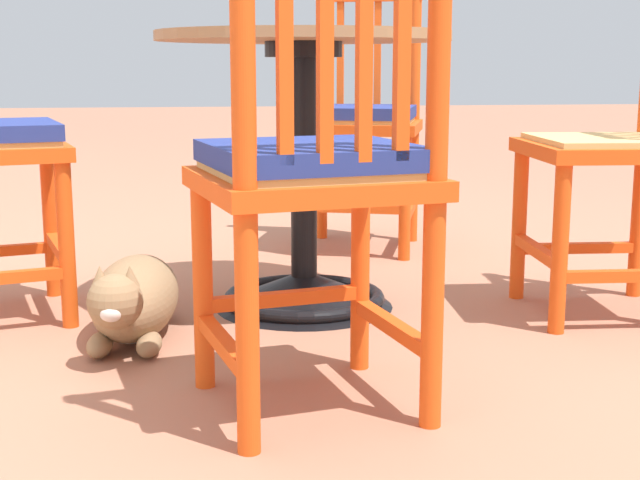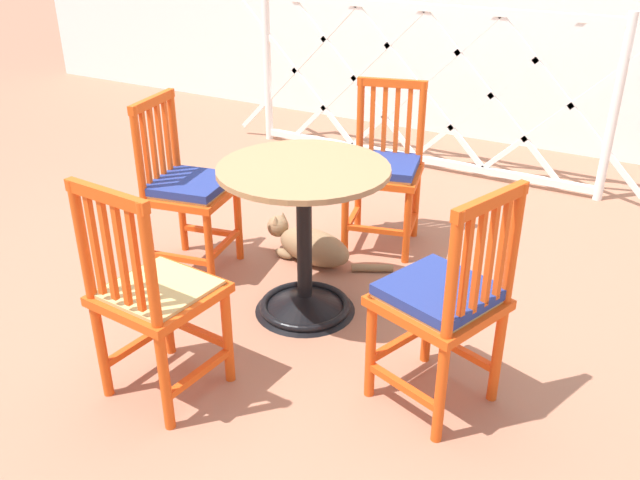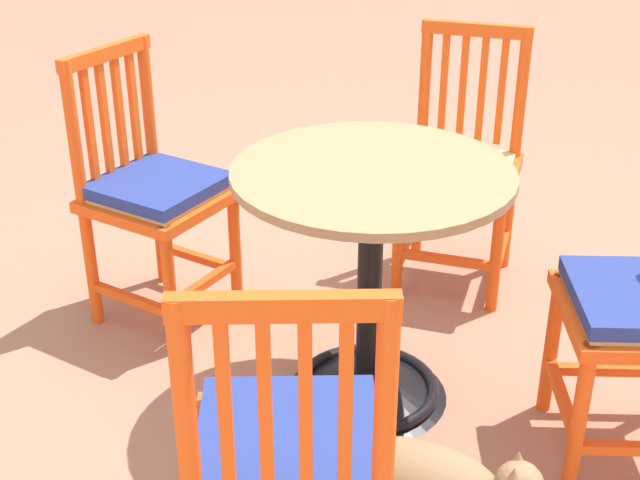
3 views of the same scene
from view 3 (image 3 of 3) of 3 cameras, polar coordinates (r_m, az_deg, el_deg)
ground_plane at (r=2.81m, az=6.15°, el=-8.49°), size 24.00×24.00×0.00m
cafe_table at (r=2.55m, az=3.15°, el=-4.74°), size 0.76×0.76×0.73m
orange_chair_by_planter at (r=3.16m, az=9.03°, el=4.59°), size 0.43×0.43×0.91m
orange_chair_tucked_in at (r=2.94m, az=-10.65°, el=2.94°), size 0.50×0.50×0.91m
orange_chair_near_fence at (r=1.80m, az=-2.03°, el=-13.96°), size 0.49×0.49×0.91m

